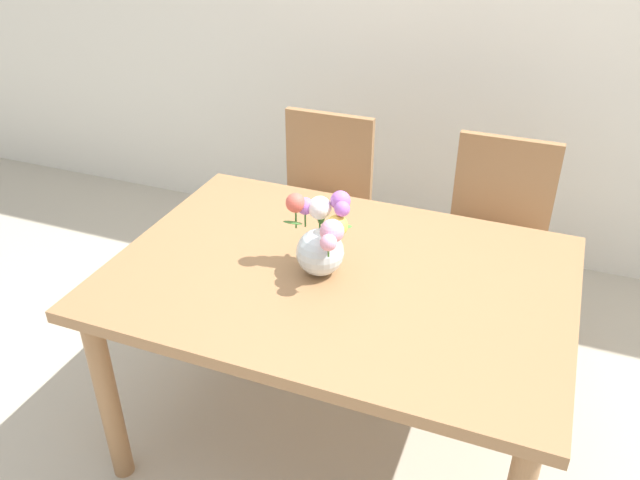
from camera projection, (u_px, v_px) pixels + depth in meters
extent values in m
plane|color=#B7AD99|center=(336.00, 434.00, 2.42)|extent=(12.00, 12.00, 0.00)
cube|color=#9E7047|center=(339.00, 277.00, 2.05)|extent=(1.45, 1.02, 0.04)
cylinder|color=#9E7047|center=(108.00, 398.00, 2.09)|extent=(0.07, 0.07, 0.70)
cylinder|color=#9E7047|center=(233.00, 265.00, 2.78)|extent=(0.07, 0.07, 0.70)
cylinder|color=#9E7047|center=(540.00, 334.00, 2.38)|extent=(0.07, 0.07, 0.70)
cube|color=#9E7047|center=(314.00, 218.00, 2.92)|extent=(0.42, 0.42, 0.04)
cylinder|color=#9E7047|center=(336.00, 290.00, 2.84)|extent=(0.04, 0.04, 0.44)
cylinder|color=#9E7047|center=(264.00, 274.00, 2.96)|extent=(0.04, 0.04, 0.44)
cylinder|color=#9E7047|center=(362.00, 251.00, 3.13)|extent=(0.04, 0.04, 0.44)
cylinder|color=#9E7047|center=(295.00, 237.00, 3.24)|extent=(0.04, 0.04, 0.44)
cube|color=#9E7047|center=(329.00, 157.00, 2.96)|extent=(0.42, 0.04, 0.42)
cube|color=#9E7047|center=(490.00, 252.00, 2.67)|extent=(0.42, 0.42, 0.04)
cylinder|color=#9E7047|center=(520.00, 332.00, 2.59)|extent=(0.04, 0.04, 0.44)
cylinder|color=#9E7047|center=(433.00, 312.00, 2.71)|extent=(0.04, 0.04, 0.44)
cylinder|color=#9E7047|center=(530.00, 285.00, 2.88)|extent=(0.04, 0.04, 0.44)
cylinder|color=#9E7047|center=(450.00, 269.00, 2.99)|extent=(0.04, 0.04, 0.44)
cube|color=#9E7047|center=(505.00, 184.00, 2.71)|extent=(0.42, 0.04, 0.42)
sphere|color=silver|center=(320.00, 252.00, 1.99)|extent=(0.15, 0.15, 0.15)
sphere|color=#EFD14C|center=(337.00, 226.00, 1.94)|extent=(0.07, 0.07, 0.07)
cylinder|color=#478438|center=(337.00, 232.00, 1.95)|extent=(0.01, 0.01, 0.05)
sphere|color=#B266C6|center=(342.00, 209.00, 1.91)|extent=(0.05, 0.05, 0.05)
cylinder|color=#478438|center=(342.00, 224.00, 1.93)|extent=(0.01, 0.01, 0.10)
sphere|color=#EA9EBC|center=(329.00, 243.00, 1.84)|extent=(0.05, 0.05, 0.05)
cylinder|color=#478438|center=(329.00, 250.00, 1.86)|extent=(0.01, 0.01, 0.05)
sphere|color=#EA9EBC|center=(332.00, 231.00, 1.88)|extent=(0.07, 0.07, 0.07)
cylinder|color=#478438|center=(332.00, 240.00, 1.90)|extent=(0.01, 0.01, 0.06)
sphere|color=white|center=(320.00, 208.00, 1.98)|extent=(0.07, 0.07, 0.07)
cylinder|color=#478438|center=(320.00, 218.00, 1.99)|extent=(0.01, 0.01, 0.07)
sphere|color=#E55B4C|center=(296.00, 202.00, 1.97)|extent=(0.06, 0.06, 0.06)
cylinder|color=#478438|center=(296.00, 215.00, 2.00)|extent=(0.01, 0.01, 0.09)
sphere|color=#B266C6|center=(305.00, 206.00, 1.98)|extent=(0.05, 0.05, 0.05)
cylinder|color=#478438|center=(305.00, 216.00, 2.00)|extent=(0.01, 0.01, 0.07)
sphere|color=#B266C6|center=(340.00, 201.00, 1.96)|extent=(0.06, 0.06, 0.06)
cylinder|color=#478438|center=(340.00, 215.00, 1.99)|extent=(0.01, 0.01, 0.10)
ellipsoid|color=#478438|center=(321.00, 218.00, 2.01)|extent=(0.05, 0.07, 0.01)
ellipsoid|color=#478438|center=(293.00, 223.00, 1.99)|extent=(0.07, 0.03, 0.02)
ellipsoid|color=#478438|center=(342.00, 227.00, 1.96)|extent=(0.07, 0.06, 0.01)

